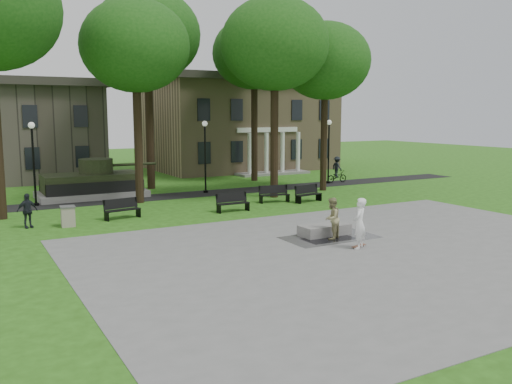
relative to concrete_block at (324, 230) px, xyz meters
The scene contains 25 objects.
ground 1.83m from the concrete_block, 85.33° to the left, with size 120.00×120.00×0.00m, color #275413.
plaza 3.21m from the concrete_block, 87.35° to the right, with size 22.00×16.00×0.02m, color gray.
footpath 13.81m from the concrete_block, 89.39° to the left, with size 44.00×2.60×0.01m, color black.
building_right 29.88m from the concrete_block, 69.95° to the left, with size 17.00×12.00×8.60m.
tree_1 15.69m from the concrete_block, 109.48° to the left, with size 6.20×6.20×11.63m.
tree_2 14.21m from the concrete_block, 70.51° to the left, with size 6.60×6.60×12.16m.
tree_3 16.25m from the concrete_block, 54.22° to the left, with size 6.00×6.00×11.19m.
tree_4 20.58m from the concrete_block, 95.94° to the left, with size 7.20×7.20×13.50m.
tree_5 21.64m from the concrete_block, 70.04° to the left, with size 6.40×6.40×12.44m.
lamp_left 17.39m from the concrete_block, 124.93° to the left, with size 0.36×0.36×4.73m.
lamp_mid 14.35m from the concrete_block, 87.37° to the left, with size 0.36×0.36×4.73m.
lamp_right 17.86m from the concrete_block, 52.95° to the left, with size 0.36×0.36×4.73m.
tank_monument 17.03m from the concrete_block, 111.76° to the left, with size 7.45×3.40×2.40m.
puddle 0.76m from the concrete_block, 111.18° to the right, with size 2.20×1.20×0.00m, color black.
concrete_block is the anchor object (origin of this frame).
skateboard 2.42m from the concrete_block, 92.42° to the right, with size 0.78×0.20×0.07m, color brown.
skateboarder 2.68m from the concrete_block, 95.08° to the right, with size 0.72×0.47×1.98m, color white.
friend_watching 0.99m from the concrete_block, 103.37° to the right, with size 0.85×0.66×1.74m, color #9A9563.
pedestrian_walker 13.51m from the concrete_block, 144.39° to the left, with size 0.94×0.39×1.60m, color black.
cyclist 18.25m from the concrete_block, 50.91° to the left, with size 1.77×1.00×1.98m.
park_bench_0 10.35m from the concrete_block, 129.57° to the left, with size 1.85×0.82×1.00m.
park_bench_1 7.13m from the concrete_block, 97.17° to the left, with size 1.80×0.53×1.00m.
park_bench_2 9.01m from the concrete_block, 73.18° to the left, with size 1.85×0.79×1.00m.
park_bench_3 8.95m from the concrete_block, 60.14° to the left, with size 1.85×0.84×1.00m.
trash_bin 11.83m from the concrete_block, 141.81° to the left, with size 0.71×0.71×0.96m.
Camera 1 is at (-13.78, -20.30, 5.21)m, focal length 38.00 mm.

